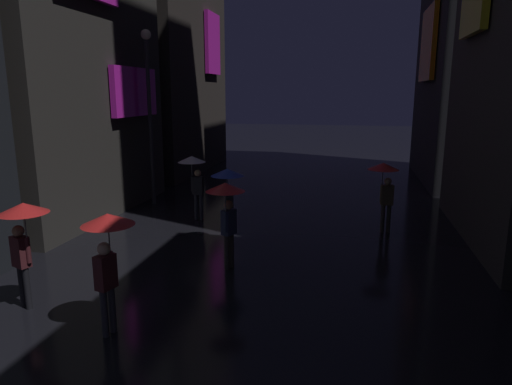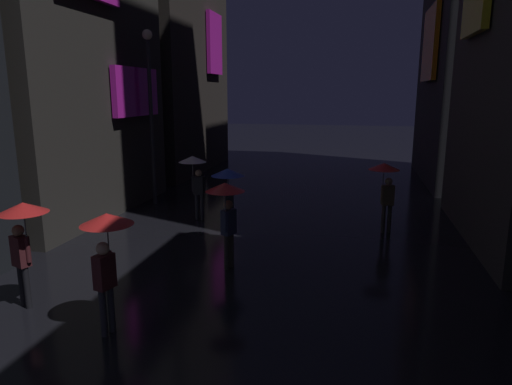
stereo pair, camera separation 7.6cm
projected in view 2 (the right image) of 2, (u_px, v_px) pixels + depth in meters
The scene contains 7 objects.
pedestrian_midstreet_left_blue at pixel (228, 185), 12.27m from camera, with size 0.90×0.90×2.12m.
pedestrian_near_crossing_red at pixel (106, 240), 7.72m from camera, with size 0.90×0.90×2.12m.
pedestrian_midstreet_centre_clear at pixel (195, 170), 14.77m from camera, with size 0.90×0.90×2.12m.
pedestrian_far_right_red at pixel (385, 178), 13.32m from camera, with size 0.90×0.90×2.12m.
pedestrian_foreground_right_red at pixel (226, 202), 10.45m from camera, with size 0.90×0.90×2.12m.
pedestrian_foreground_left_red at pixel (23, 226), 8.56m from camera, with size 0.90×0.90×2.12m.
streetlamp_left_far at pixel (150, 100), 16.48m from camera, with size 0.36×0.36×6.29m.
Camera 2 is at (2.35, -0.91, 4.10)m, focal length 32.00 mm.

